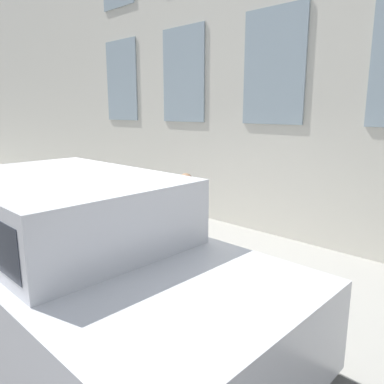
{
  "coord_description": "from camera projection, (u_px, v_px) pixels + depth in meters",
  "views": [
    {
      "loc": [
        -2.96,
        -3.67,
        2.43
      ],
      "look_at": [
        0.91,
        0.07,
        1.26
      ],
      "focal_mm": 35.0,
      "sensor_mm": 36.0,
      "label": 1
    }
  ],
  "objects": [
    {
      "name": "ground_plane",
      "position": [
        149.0,
        293.0,
        5.09
      ],
      "size": [
        80.0,
        80.0,
        0.0
      ],
      "primitive_type": "plane",
      "color": "#514F4C"
    },
    {
      "name": "sidewalk",
      "position": [
        217.0,
        258.0,
        6.08
      ],
      "size": [
        2.88,
        60.0,
        0.16
      ],
      "color": "#9E9B93",
      "rests_on": "ground_plane"
    },
    {
      "name": "fire_hydrant",
      "position": [
        199.0,
        244.0,
        5.24
      ],
      "size": [
        0.3,
        0.42,
        0.84
      ],
      "color": "gray",
      "rests_on": "sidewalk"
    },
    {
      "name": "person",
      "position": [
        186.0,
        205.0,
        5.99
      ],
      "size": [
        0.32,
        0.21,
        1.3
      ],
      "rotation": [
        0.0,
        0.0,
        -0.49
      ],
      "color": "#232328",
      "rests_on": "sidewalk"
    },
    {
      "name": "parked_car_silver_near",
      "position": [
        64.0,
        248.0,
        4.02
      ],
      "size": [
        2.03,
        5.32,
        1.78
      ],
      "color": "black",
      "rests_on": "ground_plane"
    }
  ]
}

